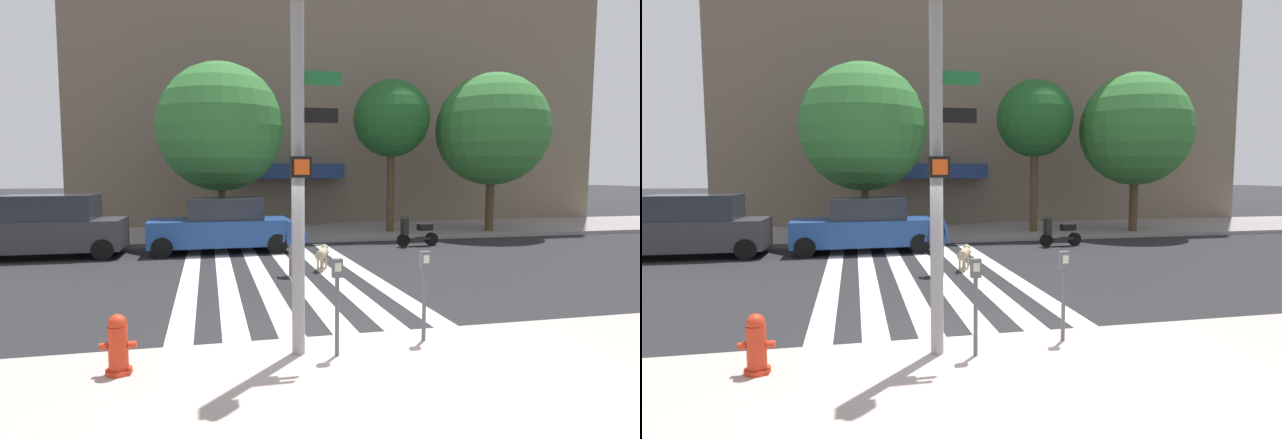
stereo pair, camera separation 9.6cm
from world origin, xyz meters
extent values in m
plane|color=#232326|center=(0.00, 5.59, 0.00)|extent=(160.00, 160.00, 0.00)
cube|color=#B2A099|center=(0.00, -2.50, 0.07)|extent=(60.00, 5.00, 0.15)
cube|color=gray|center=(0.00, 14.19, 0.07)|extent=(80.00, 6.00, 0.15)
cube|color=silver|center=(-2.40, 5.59, 0.00)|extent=(0.45, 10.59, 0.01)
cube|color=silver|center=(-1.50, 5.59, 0.00)|extent=(0.45, 10.59, 0.01)
cube|color=silver|center=(-0.60, 5.59, 0.00)|extent=(0.45, 10.59, 0.01)
cube|color=silver|center=(0.30, 5.59, 0.00)|extent=(0.45, 10.59, 0.01)
cube|color=silver|center=(1.20, 5.59, 0.00)|extent=(0.45, 10.59, 0.01)
cube|color=silver|center=(2.10, 5.59, 0.00)|extent=(0.45, 10.59, 0.01)
cube|color=#736453|center=(5.48, 26.02, 13.80)|extent=(27.43, 17.66, 27.59)
cube|color=navy|center=(1.89, 16.59, 2.75)|extent=(5.13, 1.60, 0.70)
cylinder|color=gray|center=(-0.71, -0.65, 3.05)|extent=(0.18, 0.18, 5.80)
cube|color=black|center=(-0.71, -0.85, 2.75)|extent=(0.28, 0.18, 0.28)
cube|color=#E54C14|center=(-0.71, -0.95, 2.75)|extent=(0.20, 0.01, 0.20)
cube|color=#19662D|center=(-0.41, -0.65, 3.95)|extent=(0.60, 0.03, 0.18)
cube|color=black|center=(-0.43, -0.65, 3.45)|extent=(0.56, 0.03, 0.20)
cylinder|color=red|center=(-3.05, -0.87, 0.18)|extent=(0.32, 0.32, 0.06)
cylinder|color=red|center=(-3.05, -0.87, 0.48)|extent=(0.24, 0.24, 0.55)
sphere|color=red|center=(-3.05, -0.87, 0.80)|extent=(0.23, 0.23, 0.23)
cylinder|color=red|center=(-3.22, -0.87, 0.51)|extent=(0.10, 0.09, 0.09)
cylinder|color=red|center=(-2.88, -0.87, 0.51)|extent=(0.10, 0.09, 0.09)
cylinder|color=#515456|center=(-0.20, -0.86, 0.70)|extent=(0.06, 0.06, 1.10)
cube|color=#515456|center=(-0.20, -0.86, 1.38)|extent=(0.14, 0.10, 0.26)
cube|color=beige|center=(-0.20, -0.91, 1.40)|extent=(0.09, 0.01, 0.12)
cylinder|color=#515456|center=(1.23, -0.53, 0.70)|extent=(0.06, 0.06, 1.10)
cube|color=#515456|center=(1.23, -0.53, 1.38)|extent=(0.14, 0.10, 0.26)
cube|color=beige|center=(1.23, -0.58, 1.40)|extent=(0.09, 0.01, 0.12)
cube|color=#36353A|center=(-6.92, 9.81, 0.72)|extent=(4.70, 2.04, 0.95)
cube|color=#232833|center=(-6.74, 9.80, 1.59)|extent=(2.68, 1.77, 0.78)
cylinder|color=black|center=(-5.09, 8.88, 0.33)|extent=(0.66, 0.23, 0.66)
cylinder|color=black|center=(-5.05, 10.67, 0.33)|extent=(0.66, 0.23, 0.66)
cube|color=navy|center=(-1.54, 9.81, 0.68)|extent=(4.64, 2.05, 0.86)
cube|color=#232833|center=(-1.36, 9.81, 1.46)|extent=(2.49, 1.77, 0.71)
cylinder|color=black|center=(-3.34, 8.87, 0.33)|extent=(0.66, 0.23, 0.66)
cylinder|color=black|center=(-3.38, 10.66, 0.33)|extent=(0.66, 0.23, 0.66)
cylinder|color=black|center=(0.30, 8.95, 0.33)|extent=(0.66, 0.23, 0.66)
cylinder|color=black|center=(0.26, 10.74, 0.33)|extent=(0.66, 0.23, 0.66)
cylinder|color=black|center=(4.94, 9.49, 0.24)|extent=(0.49, 0.14, 0.48)
cylinder|color=black|center=(6.09, 9.60, 0.24)|extent=(0.49, 0.18, 0.48)
cube|color=black|center=(5.56, 9.55, 0.29)|extent=(0.83, 0.39, 0.08)
cube|color=black|center=(5.81, 9.57, 0.69)|extent=(0.55, 0.35, 0.24)
cube|color=black|center=(4.99, 9.50, 0.74)|extent=(0.22, 0.30, 0.60)
cylinder|color=black|center=(4.99, 9.50, 1.09)|extent=(0.08, 0.50, 0.04)
cylinder|color=#4C3823|center=(-1.38, 12.46, 1.61)|extent=(0.28, 0.28, 2.91)
sphere|color=#337533|center=(-1.38, 12.46, 4.40)|extent=(4.89, 4.89, 4.89)
cylinder|color=#4C3823|center=(5.76, 13.05, 2.11)|extent=(0.32, 0.32, 3.92)
sphere|color=#1E5623|center=(5.76, 13.05, 4.96)|extent=(3.25, 3.25, 3.25)
cylinder|color=#4C3823|center=(10.04, 12.27, 1.68)|extent=(0.36, 0.36, 3.05)
sphere|color=#337533|center=(10.04, 12.27, 4.51)|extent=(4.77, 4.77, 4.77)
cylinder|color=#6B6051|center=(0.19, 5.39, 0.41)|extent=(0.20, 0.20, 0.82)
cylinder|color=#6B6051|center=(0.38, 5.31, 0.41)|extent=(0.20, 0.20, 0.82)
cube|color=navy|center=(0.28, 5.35, 1.12)|extent=(0.44, 0.37, 0.60)
cylinder|color=navy|center=(0.06, 5.44, 1.15)|extent=(0.24, 0.17, 0.57)
cylinder|color=navy|center=(0.50, 5.26, 1.15)|extent=(0.24, 0.17, 0.57)
sphere|color=beige|center=(0.28, 5.35, 1.53)|extent=(0.29, 0.29, 0.22)
cylinder|color=tan|center=(1.13, 5.93, 0.45)|extent=(0.52, 0.77, 0.26)
sphere|color=tan|center=(1.30, 6.34, 0.55)|extent=(0.26, 0.26, 0.20)
cylinder|color=tan|center=(0.94, 5.51, 0.50)|extent=(0.13, 0.23, 0.16)
cylinder|color=tan|center=(1.16, 6.20, 0.16)|extent=(0.07, 0.07, 0.32)
cylinder|color=tan|center=(1.29, 6.14, 0.16)|extent=(0.07, 0.07, 0.32)
cylinder|color=tan|center=(0.96, 5.73, 0.16)|extent=(0.07, 0.07, 0.32)
cylinder|color=tan|center=(1.09, 5.67, 0.16)|extent=(0.07, 0.07, 0.32)
camera|label=1|loc=(-1.90, -7.42, 2.68)|focal=28.26mm
camera|label=2|loc=(-1.81, -7.44, 2.68)|focal=28.26mm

